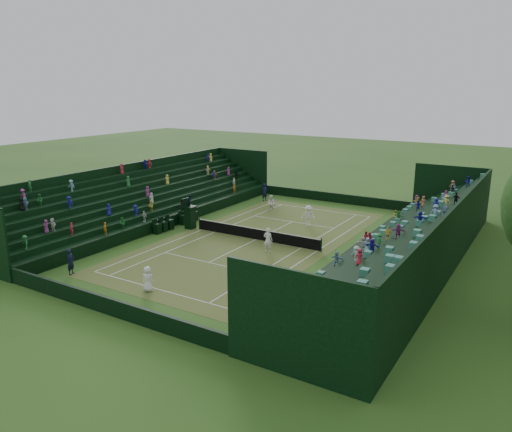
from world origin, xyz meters
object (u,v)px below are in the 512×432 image
object	(u,v)px
player_near_west	(148,279)
tennis_net	(256,234)
player_near_east	(268,240)
player_far_east	(308,216)
player_far_west	(271,203)
umpire_chair	(190,214)

from	to	relation	value
player_near_west	tennis_net	bearing A→B (deg)	-100.51
player_near_west	player_near_east	world-z (taller)	player_near_east
player_near_east	player_far_east	bearing A→B (deg)	-97.67
tennis_net	player_far_west	world-z (taller)	player_far_west
tennis_net	player_far_west	size ratio (longest dim) A/B	7.23
tennis_net	umpire_chair	distance (m)	6.73
umpire_chair	player_far_west	xyz separation A→B (m)	(2.99, 9.07, -0.47)
player_near_east	tennis_net	bearing A→B (deg)	-54.13
tennis_net	player_near_west	distance (m)	12.41
tennis_net	player_far_east	distance (m)	6.20
tennis_net	umpire_chair	world-z (taller)	umpire_chair
player_near_west	player_far_west	world-z (taller)	player_far_west
player_far_east	umpire_chair	bearing A→B (deg)	-174.07
player_near_west	player_far_west	bearing A→B (deg)	-90.49
player_near_west	player_near_east	xyz separation A→B (m)	(2.50, 10.21, 0.16)
player_near_east	player_far_east	xyz separation A→B (m)	(-0.58, 8.11, -0.01)
player_near_east	player_far_west	distance (m)	12.67
player_near_west	player_far_east	size ratio (longest dim) A/B	0.85
umpire_chair	player_near_west	xyz separation A→B (m)	(6.59, -12.24, -0.48)
umpire_chair	player_far_east	xyz separation A→B (m)	(8.51, 6.08, -0.33)
tennis_net	player_far_west	xyz separation A→B (m)	(-3.69, 8.91, 0.28)
tennis_net	player_near_east	world-z (taller)	player_near_east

